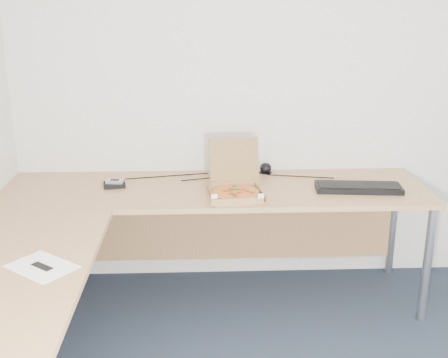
{
  "coord_description": "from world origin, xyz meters",
  "views": [
    {
      "loc": [
        -0.57,
        -1.76,
        1.8
      ],
      "look_at": [
        -0.45,
        1.28,
        0.82
      ],
      "focal_mm": 45.38,
      "sensor_mm": 36.0,
      "label": 1
    }
  ],
  "objects_px": {
    "desk": "(154,220)",
    "drinking_glass": "(244,171)",
    "keyboard": "(358,188)",
    "wallet": "(115,185)",
    "pizza_box": "(236,190)"
  },
  "relations": [
    {
      "from": "pizza_box",
      "to": "wallet",
      "type": "bearing_deg",
      "value": 156.6
    },
    {
      "from": "keyboard",
      "to": "wallet",
      "type": "xyz_separation_m",
      "value": [
        -1.43,
        0.13,
        -0.0
      ]
    },
    {
      "from": "desk",
      "to": "keyboard",
      "type": "relative_size",
      "value": 5.09
    },
    {
      "from": "desk",
      "to": "wallet",
      "type": "bearing_deg",
      "value": 119.94
    },
    {
      "from": "keyboard",
      "to": "wallet",
      "type": "height_order",
      "value": "keyboard"
    },
    {
      "from": "desk",
      "to": "wallet",
      "type": "relative_size",
      "value": 19.73
    },
    {
      "from": "desk",
      "to": "drinking_glass",
      "type": "distance_m",
      "value": 0.76
    },
    {
      "from": "desk",
      "to": "keyboard",
      "type": "bearing_deg",
      "value": 16.4
    },
    {
      "from": "desk",
      "to": "drinking_glass",
      "type": "relative_size",
      "value": 22.04
    },
    {
      "from": "desk",
      "to": "drinking_glass",
      "type": "height_order",
      "value": "drinking_glass"
    },
    {
      "from": "keyboard",
      "to": "desk",
      "type": "bearing_deg",
      "value": -157.8
    },
    {
      "from": "pizza_box",
      "to": "drinking_glass",
      "type": "height_order",
      "value": "pizza_box"
    },
    {
      "from": "keyboard",
      "to": "wallet",
      "type": "bearing_deg",
      "value": -179.3
    },
    {
      "from": "desk",
      "to": "wallet",
      "type": "xyz_separation_m",
      "value": [
        -0.27,
        0.47,
        0.04
      ]
    },
    {
      "from": "pizza_box",
      "to": "keyboard",
      "type": "xyz_separation_m",
      "value": [
        0.72,
        0.06,
        -0.02
      ]
    }
  ]
}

